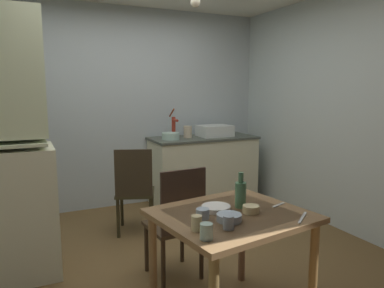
{
  "coord_description": "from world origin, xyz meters",
  "views": [
    {
      "loc": [
        -1.14,
        -2.93,
        1.54
      ],
      "look_at": [
        0.23,
        0.0,
        1.04
      ],
      "focal_mm": 33.92,
      "sensor_mm": 36.0,
      "label": 1
    }
  ],
  "objects_px": {
    "sink_basin": "(214,131)",
    "chair_by_counter": "(135,189)",
    "teacup_cream": "(229,222)",
    "dining_table": "(231,229)",
    "mixing_bowl_counter": "(171,136)",
    "serving_bowl_wide": "(229,218)",
    "glass_bottle": "(241,194)",
    "hand_pump": "(174,125)",
    "chair_far_side": "(177,221)"
  },
  "relations": [
    {
      "from": "mixing_bowl_counter",
      "to": "chair_by_counter",
      "type": "distance_m",
      "value": 1.04
    },
    {
      "from": "chair_far_side",
      "to": "chair_by_counter",
      "type": "xyz_separation_m",
      "value": [
        -0.05,
        1.05,
        0.0
      ]
    },
    {
      "from": "mixing_bowl_counter",
      "to": "glass_bottle",
      "type": "xyz_separation_m",
      "value": [
        -0.39,
        -2.26,
        -0.1
      ]
    },
    {
      "from": "mixing_bowl_counter",
      "to": "chair_by_counter",
      "type": "relative_size",
      "value": 0.24
    },
    {
      "from": "glass_bottle",
      "to": "chair_far_side",
      "type": "bearing_deg",
      "value": 112.72
    },
    {
      "from": "serving_bowl_wide",
      "to": "glass_bottle",
      "type": "xyz_separation_m",
      "value": [
        0.2,
        0.19,
        0.07
      ]
    },
    {
      "from": "chair_by_counter",
      "to": "serving_bowl_wide",
      "type": "bearing_deg",
      "value": -87.55
    },
    {
      "from": "serving_bowl_wide",
      "to": "chair_by_counter",
      "type": "bearing_deg",
      "value": 92.45
    },
    {
      "from": "hand_pump",
      "to": "chair_by_counter",
      "type": "height_order",
      "value": "hand_pump"
    },
    {
      "from": "chair_by_counter",
      "to": "teacup_cream",
      "type": "xyz_separation_m",
      "value": [
        0.01,
        -1.91,
        0.29
      ]
    },
    {
      "from": "teacup_cream",
      "to": "hand_pump",
      "type": "bearing_deg",
      "value": 74.42
    },
    {
      "from": "hand_pump",
      "to": "glass_bottle",
      "type": "bearing_deg",
      "value": -101.29
    },
    {
      "from": "dining_table",
      "to": "glass_bottle",
      "type": "relative_size",
      "value": 4.26
    },
    {
      "from": "chair_far_side",
      "to": "glass_bottle",
      "type": "height_order",
      "value": "glass_bottle"
    },
    {
      "from": "serving_bowl_wide",
      "to": "glass_bottle",
      "type": "bearing_deg",
      "value": 43.48
    },
    {
      "from": "hand_pump",
      "to": "chair_by_counter",
      "type": "bearing_deg",
      "value": -135.17
    },
    {
      "from": "chair_by_counter",
      "to": "chair_far_side",
      "type": "bearing_deg",
      "value": -87.51
    },
    {
      "from": "hand_pump",
      "to": "mixing_bowl_counter",
      "type": "distance_m",
      "value": 0.18
    },
    {
      "from": "sink_basin",
      "to": "glass_bottle",
      "type": "relative_size",
      "value": 1.82
    },
    {
      "from": "mixing_bowl_counter",
      "to": "teacup_cream",
      "type": "bearing_deg",
      "value": -104.44
    },
    {
      "from": "chair_far_side",
      "to": "hand_pump",
      "type": "bearing_deg",
      "value": 68.62
    },
    {
      "from": "serving_bowl_wide",
      "to": "hand_pump",
      "type": "bearing_deg",
      "value": 75.21
    },
    {
      "from": "hand_pump",
      "to": "teacup_cream",
      "type": "xyz_separation_m",
      "value": [
        -0.74,
        -2.66,
        -0.28
      ]
    },
    {
      "from": "dining_table",
      "to": "chair_by_counter",
      "type": "relative_size",
      "value": 1.1
    },
    {
      "from": "hand_pump",
      "to": "glass_bottle",
      "type": "xyz_separation_m",
      "value": [
        -0.47,
        -2.36,
        -0.23
      ]
    },
    {
      "from": "chair_by_counter",
      "to": "glass_bottle",
      "type": "bearing_deg",
      "value": -80.16
    },
    {
      "from": "mixing_bowl_counter",
      "to": "chair_far_side",
      "type": "relative_size",
      "value": 0.24
    },
    {
      "from": "sink_basin",
      "to": "dining_table",
      "type": "bearing_deg",
      "value": -115.97
    },
    {
      "from": "chair_by_counter",
      "to": "mixing_bowl_counter",
      "type": "bearing_deg",
      "value": 44.21
    },
    {
      "from": "sink_basin",
      "to": "serving_bowl_wide",
      "type": "bearing_deg",
      "value": -116.58
    },
    {
      "from": "hand_pump",
      "to": "mixing_bowl_counter",
      "type": "bearing_deg",
      "value": -130.54
    },
    {
      "from": "dining_table",
      "to": "glass_bottle",
      "type": "height_order",
      "value": "glass_bottle"
    },
    {
      "from": "mixing_bowl_counter",
      "to": "dining_table",
      "type": "relative_size",
      "value": 0.22
    },
    {
      "from": "sink_basin",
      "to": "dining_table",
      "type": "xyz_separation_m",
      "value": [
        -1.16,
        -2.39,
        -0.34
      ]
    },
    {
      "from": "chair_far_side",
      "to": "teacup_cream",
      "type": "xyz_separation_m",
      "value": [
        -0.04,
        -0.86,
        0.3
      ]
    },
    {
      "from": "sink_basin",
      "to": "chair_by_counter",
      "type": "relative_size",
      "value": 0.47
    },
    {
      "from": "mixing_bowl_counter",
      "to": "dining_table",
      "type": "bearing_deg",
      "value": -102.11
    },
    {
      "from": "chair_by_counter",
      "to": "dining_table",
      "type": "bearing_deg",
      "value": -84.33
    },
    {
      "from": "mixing_bowl_counter",
      "to": "teacup_cream",
      "type": "relative_size",
      "value": 2.8
    },
    {
      "from": "mixing_bowl_counter",
      "to": "serving_bowl_wide",
      "type": "height_order",
      "value": "mixing_bowl_counter"
    },
    {
      "from": "hand_pump",
      "to": "teacup_cream",
      "type": "height_order",
      "value": "hand_pump"
    },
    {
      "from": "hand_pump",
      "to": "teacup_cream",
      "type": "distance_m",
      "value": 2.77
    },
    {
      "from": "sink_basin",
      "to": "mixing_bowl_counter",
      "type": "xyz_separation_m",
      "value": [
        -0.66,
        -0.05,
        -0.03
      ]
    },
    {
      "from": "hand_pump",
      "to": "mixing_bowl_counter",
      "type": "relative_size",
      "value": 1.74
    },
    {
      "from": "serving_bowl_wide",
      "to": "glass_bottle",
      "type": "relative_size",
      "value": 0.63
    },
    {
      "from": "serving_bowl_wide",
      "to": "teacup_cream",
      "type": "bearing_deg",
      "value": -122.29
    },
    {
      "from": "mixing_bowl_counter",
      "to": "dining_table",
      "type": "distance_m",
      "value": 2.41
    },
    {
      "from": "teacup_cream",
      "to": "glass_bottle",
      "type": "distance_m",
      "value": 0.41
    },
    {
      "from": "dining_table",
      "to": "serving_bowl_wide",
      "type": "bearing_deg",
      "value": -127.51
    },
    {
      "from": "mixing_bowl_counter",
      "to": "chair_far_side",
      "type": "distance_m",
      "value": 1.87
    }
  ]
}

